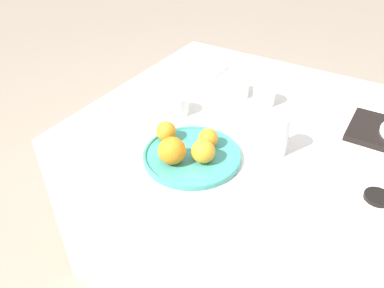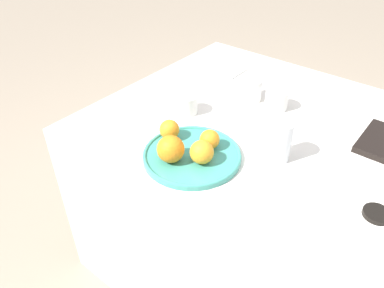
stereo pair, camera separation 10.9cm
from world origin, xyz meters
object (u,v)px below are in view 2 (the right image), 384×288
object	(u,v)px
soy_dish	(377,214)
orange_1	(169,130)
cup_1	(251,89)
orange_0	(210,139)
orange_3	(171,149)
cup_0	(277,99)
cup_2	(186,104)
orange_2	(202,152)
fruit_platter	(192,155)
water_glass	(280,141)
napkin	(228,71)

from	to	relation	value
soy_dish	orange_1	bearing A→B (deg)	-172.20
cup_1	orange_0	bearing A→B (deg)	-78.59
orange_3	soy_dish	bearing A→B (deg)	17.19
orange_0	cup_1	xyz separation A→B (m)	(-0.07, 0.35, -0.00)
orange_1	orange_3	bearing A→B (deg)	-46.55
cup_0	cup_2	distance (m)	0.32
orange_0	cup_0	world-z (taller)	orange_0
orange_2	soy_dish	distance (m)	0.48
cup_0	orange_0	bearing A→B (deg)	-95.61
cup_0	cup_1	world-z (taller)	cup_1
orange_2	fruit_platter	bearing A→B (deg)	166.50
fruit_platter	cup_2	xyz separation A→B (m)	(-0.18, 0.19, 0.02)
water_glass	cup_1	world-z (taller)	water_glass
fruit_platter	cup_0	xyz separation A→B (m)	(0.06, 0.41, 0.03)
cup_0	napkin	distance (m)	0.33
fruit_platter	orange_1	size ratio (longest dim) A/B	4.69
cup_1	orange_1	bearing A→B (deg)	-98.37
fruit_platter	orange_1	world-z (taller)	orange_1
cup_0	fruit_platter	bearing A→B (deg)	-97.73
cup_0	soy_dish	size ratio (longest dim) A/B	1.17
cup_2	napkin	xyz separation A→B (m)	(-0.07, 0.36, -0.03)
orange_2	soy_dish	xyz separation A→B (m)	(0.46, 0.12, -0.04)
water_glass	cup_0	xyz separation A→B (m)	(-0.14, 0.26, -0.03)
water_glass	orange_2	bearing A→B (deg)	-133.23
orange_1	water_glass	size ratio (longest dim) A/B	0.49
fruit_platter	orange_0	world-z (taller)	orange_0
orange_2	soy_dish	size ratio (longest dim) A/B	1.00
orange_2	cup_0	world-z (taller)	orange_2
orange_0	napkin	xyz separation A→B (m)	(-0.27, 0.49, -0.04)
water_glass	orange_0	bearing A→B (deg)	-151.46
orange_3	soy_dish	xyz separation A→B (m)	(0.53, 0.17, -0.05)
water_glass	cup_1	size ratio (longest dim) A/B	1.54
orange_0	cup_2	xyz separation A→B (m)	(-0.20, 0.13, -0.01)
soy_dish	orange_2	bearing A→B (deg)	-165.90
napkin	soy_dish	size ratio (longest dim) A/B	1.76
orange_0	cup_2	size ratio (longest dim) A/B	0.75
orange_0	cup_2	distance (m)	0.24
water_glass	napkin	world-z (taller)	water_glass
water_glass	cup_0	bearing A→B (deg)	119.44
fruit_platter	cup_0	world-z (taller)	cup_0
orange_1	cup_1	distance (m)	0.39
orange_0	soy_dish	size ratio (longest dim) A/B	0.87
orange_1	water_glass	bearing A→B (deg)	23.63
orange_2	cup_2	world-z (taller)	orange_2
water_glass	cup_2	bearing A→B (deg)	174.91
orange_0	soy_dish	distance (m)	0.49
fruit_platter	water_glass	size ratio (longest dim) A/B	2.32
water_glass	cup_0	distance (m)	0.30
orange_1	cup_0	size ratio (longest dim) A/B	0.77
orange_0	cup_0	bearing A→B (deg)	84.39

